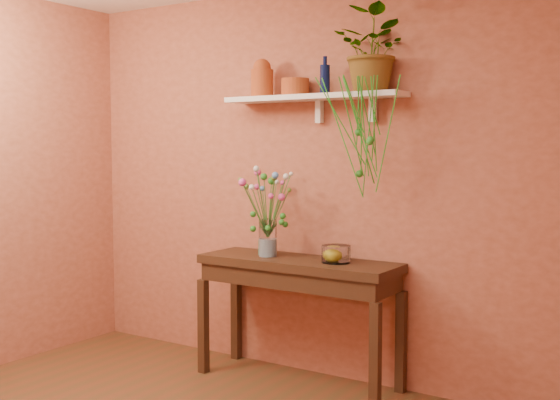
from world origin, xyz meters
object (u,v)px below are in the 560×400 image
Objects in this scene: blue_bottle at (325,79)px; glass_vase at (268,241)px; sideboard at (298,277)px; spider_plant at (375,50)px; bouquet at (267,194)px; terracotta_jug at (262,79)px; glass_bowl at (336,255)px.

blue_bottle is 0.96× the size of glass_vase.
blue_bottle is at bearing 38.70° from sideboard.
bouquet is (-0.72, -0.16, -0.93)m from spider_plant.
terracotta_jug is 1.02× the size of glass_vase.
glass_vase is at bearing -168.38° from spider_plant.
bouquet is at bearing -87.87° from glass_vase.
terracotta_jug is at bearing 172.69° from glass_bowl.
glass_vase is (0.12, -0.11, -1.11)m from terracotta_jug.
spider_plant is (0.49, 0.13, 1.48)m from sideboard.
terracotta_jug reaches higher than glass_bowl.
spider_plant is at bearing 2.90° from terracotta_jug.
glass_vase is 0.32m from bouquet.
sideboard is at bearing 8.38° from bouquet.
spider_plant reaches higher than sideboard.
sideboard is at bearing 4.97° from glass_vase.
blue_bottle is at bearing 2.93° from terracotta_jug.
spider_plant is (0.35, 0.02, 0.16)m from blue_bottle.
sideboard is 5.31× the size of terracotta_jug.
terracotta_jug is (-0.35, 0.09, 1.34)m from sideboard.
spider_plant is at bearing 11.62° from glass_vase.
spider_plant is 2.79× the size of glass_bowl.
terracotta_jug is 1.12m from glass_vase.
glass_bowl is at bearing 4.17° from bouquet.
blue_bottle is 1.16m from glass_bowl.
spider_plant is at bearing 12.68° from bouquet.
blue_bottle reaches higher than bouquet.
glass_vase is 1.37× the size of glass_bowl.
terracotta_jug is 0.50× the size of spider_plant.
terracotta_jug is at bearing 166.29° from sideboard.
sideboard is 2.66× the size of spider_plant.
terracotta_jug reaches higher than sideboard.
bouquet is (0.12, -0.12, -0.79)m from terracotta_jug.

